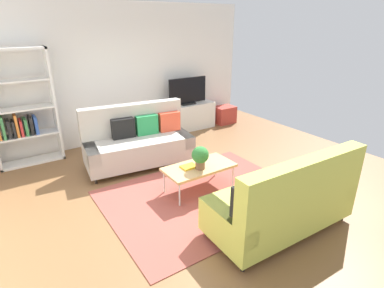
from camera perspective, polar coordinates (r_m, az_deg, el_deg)
ground_plane at (r=4.97m, az=-0.93°, el=-8.29°), size 7.68×7.68×0.00m
wall_far at (r=6.91m, az=-13.98°, el=12.50°), size 6.40×0.12×2.90m
area_rug at (r=4.77m, az=2.19°, el=-9.64°), size 2.90×2.20×0.01m
couch_beige at (r=5.71m, az=-10.00°, el=0.49°), size 1.99×1.06×1.10m
couch_green at (r=4.00m, az=16.74°, el=-10.15°), size 1.93×0.90×1.10m
coffee_table at (r=4.75m, az=1.34°, el=-4.44°), size 1.10×0.56×0.42m
tv_console at (r=7.55m, az=-0.87°, el=5.09°), size 1.40×0.44×0.64m
tv at (r=7.38m, az=-0.82°, el=9.75°), size 1.00×0.20×0.64m
bookshelf at (r=6.30m, az=-29.24°, el=5.08°), size 1.10×0.36×2.10m
storage_trunk at (r=8.13m, az=6.08°, el=5.45°), size 0.52×0.40×0.44m
potted_plant at (r=4.58m, az=1.55°, el=-2.29°), size 0.26×0.26×0.36m
table_book_0 at (r=4.70m, az=-0.57°, el=-4.24°), size 0.24×0.18×0.02m
vase_0 at (r=7.20m, az=-5.03°, el=7.54°), size 0.12×0.12×0.18m
vase_1 at (r=7.29m, az=-3.79°, el=7.56°), size 0.09×0.09×0.13m
bottle_0 at (r=7.28m, az=-2.39°, el=7.83°), size 0.06×0.06×0.19m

